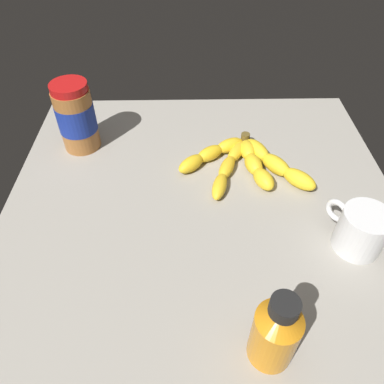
{
  "coord_description": "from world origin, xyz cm",
  "views": [
    {
      "loc": [
        -47.08,
        3.07,
        52.99
      ],
      "look_at": [
        3.26,
        2.12,
        3.05
      ],
      "focal_mm": 34.44,
      "sensor_mm": 36.0,
      "label": 1
    }
  ],
  "objects_px": {
    "peanut_butter_jar": "(76,117)",
    "coffee_mug": "(361,230)",
    "honey_bottle": "(276,332)",
    "banana_bunch": "(246,162)"
  },
  "relations": [
    {
      "from": "peanut_butter_jar",
      "to": "coffee_mug",
      "type": "bearing_deg",
      "value": -119.15
    },
    {
      "from": "honey_bottle",
      "to": "coffee_mug",
      "type": "xyz_separation_m",
      "value": [
        0.19,
        -0.18,
        -0.02
      ]
    },
    {
      "from": "peanut_butter_jar",
      "to": "coffee_mug",
      "type": "relative_size",
      "value": 1.48
    },
    {
      "from": "honey_bottle",
      "to": "peanut_butter_jar",
      "type": "bearing_deg",
      "value": 36.15
    },
    {
      "from": "coffee_mug",
      "to": "peanut_butter_jar",
      "type": "bearing_deg",
      "value": 60.85
    },
    {
      "from": "coffee_mug",
      "to": "banana_bunch",
      "type": "bearing_deg",
      "value": 38.42
    },
    {
      "from": "banana_bunch",
      "to": "honey_bottle",
      "type": "relative_size",
      "value": 2.12
    },
    {
      "from": "honey_bottle",
      "to": "banana_bunch",
      "type": "bearing_deg",
      "value": -2.16
    },
    {
      "from": "peanut_butter_jar",
      "to": "banana_bunch",
      "type": "bearing_deg",
      "value": -103.36
    },
    {
      "from": "honey_bottle",
      "to": "coffee_mug",
      "type": "bearing_deg",
      "value": -44.73
    }
  ]
}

